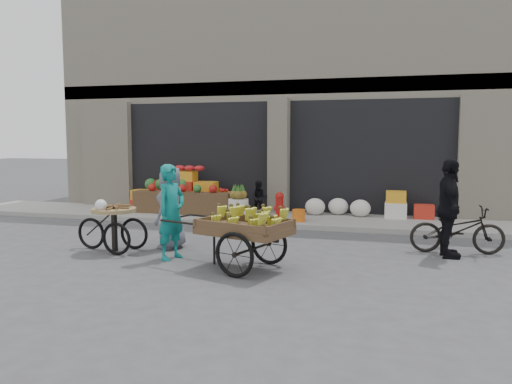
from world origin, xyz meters
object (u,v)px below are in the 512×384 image
(fire_hydrant, at_px, (280,205))
(bicycle, at_px, (457,230))
(orange_bucket, at_px, (299,215))
(banana_cart, at_px, (242,225))
(vendor_woman, at_px, (171,212))
(cyclist, at_px, (449,208))
(pineapple_bin, at_px, (238,209))
(vendor_grey, at_px, (171,207))
(tricycle_cart, at_px, (114,222))
(seated_person, at_px, (259,198))

(fire_hydrant, relative_size, bicycle, 0.41)
(orange_bucket, bearing_deg, banana_cart, -92.03)
(vendor_woman, relative_size, cyclist, 0.94)
(pineapple_bin, distance_m, orange_bucket, 1.61)
(vendor_woman, height_order, cyclist, cyclist)
(vendor_grey, distance_m, cyclist, 5.23)
(banana_cart, distance_m, tricycle_cart, 2.84)
(tricycle_cart, distance_m, cyclist, 6.26)
(pineapple_bin, distance_m, banana_cart, 4.66)
(seated_person, bearing_deg, banana_cart, -88.21)
(bicycle, bearing_deg, seated_person, 53.09)
(vendor_woman, distance_m, cyclist, 5.02)
(pineapple_bin, xyz_separation_m, orange_bucket, (1.60, -0.10, -0.10))
(cyclist, bearing_deg, banana_cart, 112.38)
(seated_person, bearing_deg, vendor_grey, -111.21)
(fire_hydrant, relative_size, seated_person, 0.76)
(vendor_woman, xyz_separation_m, bicycle, (5.01, 1.84, -0.40))
(pineapple_bin, distance_m, seated_person, 0.75)
(orange_bucket, height_order, cyclist, cyclist)
(pineapple_bin, xyz_separation_m, cyclist, (4.83, -2.64, 0.54))
(pineapple_bin, bearing_deg, vendor_grey, -96.40)
(orange_bucket, height_order, bicycle, bicycle)
(orange_bucket, height_order, seated_person, seated_person)
(orange_bucket, distance_m, seated_person, 1.42)
(seated_person, bearing_deg, bicycle, -41.51)
(vendor_grey, bearing_deg, banana_cart, 64.83)
(seated_person, bearing_deg, orange_bucket, -40.26)
(bicycle, bearing_deg, cyclist, 148.03)
(pineapple_bin, relative_size, vendor_grey, 0.32)
(vendor_woman, distance_m, bicycle, 5.35)
(bicycle, bearing_deg, fire_hydrant, 55.49)
(pineapple_bin, distance_m, fire_hydrant, 1.11)
(banana_cart, bearing_deg, bicycle, 48.99)
(seated_person, bearing_deg, tricycle_cart, -121.30)
(bicycle, bearing_deg, pineapple_bin, 60.61)
(fire_hydrant, xyz_separation_m, bicycle, (3.93, -2.19, -0.05))
(cyclist, bearing_deg, tricycle_cart, 95.31)
(fire_hydrant, bearing_deg, tricycle_cart, -122.79)
(pineapple_bin, height_order, cyclist, cyclist)
(vendor_woman, bearing_deg, fire_hydrant, 2.56)
(banana_cart, bearing_deg, pineapple_bin, 125.78)
(tricycle_cart, bearing_deg, cyclist, 16.14)
(orange_bucket, xyz_separation_m, banana_cart, (-0.15, -4.32, 0.47))
(fire_hydrant, xyz_separation_m, vendor_grey, (-1.47, -3.21, 0.31))
(orange_bucket, distance_m, vendor_woman, 4.32)
(pineapple_bin, relative_size, cyclist, 0.29)
(banana_cart, distance_m, bicycle, 4.20)
(pineapple_bin, height_order, bicycle, bicycle)
(vendor_woman, height_order, tricycle_cart, vendor_woman)
(fire_hydrant, distance_m, vendor_woman, 4.18)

